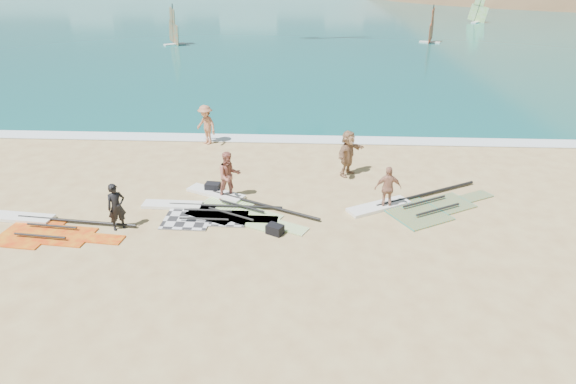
{
  "coord_description": "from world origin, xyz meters",
  "views": [
    {
      "loc": [
        0.65,
        -11.13,
        8.27
      ],
      "look_at": [
        -0.13,
        4.0,
        1.0
      ],
      "focal_mm": 30.0,
      "sensor_mm": 36.0,
      "label": 1
    }
  ],
  "objects_px": {
    "beachgoer_mid": "(206,125)",
    "rig_green": "(233,205)",
    "beachgoer_left": "(229,176)",
    "beachgoer_right": "(348,153)",
    "rig_orange": "(413,206)",
    "beachgoer_back": "(388,188)",
    "gear_bag_near": "(213,187)",
    "person_wetsuit": "(116,207)",
    "rig_red": "(42,227)",
    "gear_bag_far": "(275,229)",
    "rig_grey": "(197,212)"
  },
  "relations": [
    {
      "from": "rig_orange",
      "to": "beachgoer_mid",
      "type": "relative_size",
      "value": 2.96
    },
    {
      "from": "rig_orange",
      "to": "gear_bag_near",
      "type": "distance_m",
      "value": 7.77
    },
    {
      "from": "rig_green",
      "to": "person_wetsuit",
      "type": "relative_size",
      "value": 3.2
    },
    {
      "from": "rig_green",
      "to": "rig_red",
      "type": "xyz_separation_m",
      "value": [
        -6.31,
        -1.95,
        -0.0
      ]
    },
    {
      "from": "gear_bag_near",
      "to": "person_wetsuit",
      "type": "height_order",
      "value": "person_wetsuit"
    },
    {
      "from": "beachgoer_mid",
      "to": "beachgoer_back",
      "type": "xyz_separation_m",
      "value": [
        8.06,
        -6.63,
        -0.16
      ]
    },
    {
      "from": "rig_red",
      "to": "beachgoer_back",
      "type": "bearing_deg",
      "value": 15.49
    },
    {
      "from": "rig_orange",
      "to": "beachgoer_right",
      "type": "distance_m",
      "value": 3.81
    },
    {
      "from": "rig_green",
      "to": "rig_red",
      "type": "height_order",
      "value": "rig_green"
    },
    {
      "from": "person_wetsuit",
      "to": "beachgoer_right",
      "type": "distance_m",
      "value": 9.51
    },
    {
      "from": "gear_bag_near",
      "to": "person_wetsuit",
      "type": "bearing_deg",
      "value": -130.35
    },
    {
      "from": "rig_green",
      "to": "gear_bag_far",
      "type": "height_order",
      "value": "gear_bag_far"
    },
    {
      "from": "gear_bag_far",
      "to": "beachgoer_back",
      "type": "bearing_deg",
      "value": 27.22
    },
    {
      "from": "gear_bag_far",
      "to": "beachgoer_left",
      "type": "distance_m",
      "value": 3.32
    },
    {
      "from": "rig_green",
      "to": "rig_orange",
      "type": "bearing_deg",
      "value": 28.56
    },
    {
      "from": "rig_red",
      "to": "gear_bag_far",
      "type": "bearing_deg",
      "value": 5.89
    },
    {
      "from": "rig_grey",
      "to": "rig_green",
      "type": "relative_size",
      "value": 0.98
    },
    {
      "from": "beachgoer_mid",
      "to": "rig_green",
      "type": "bearing_deg",
      "value": -31.84
    },
    {
      "from": "rig_green",
      "to": "beachgoer_mid",
      "type": "relative_size",
      "value": 2.69
    },
    {
      "from": "rig_grey",
      "to": "rig_orange",
      "type": "xyz_separation_m",
      "value": [
        7.95,
        0.89,
        0.0
      ]
    },
    {
      "from": "rig_red",
      "to": "gear_bag_near",
      "type": "xyz_separation_m",
      "value": [
        5.33,
        3.18,
        0.13
      ]
    },
    {
      "from": "gear_bag_near",
      "to": "beachgoer_right",
      "type": "height_order",
      "value": "beachgoer_right"
    },
    {
      "from": "gear_bag_near",
      "to": "beachgoer_left",
      "type": "relative_size",
      "value": 0.3
    },
    {
      "from": "rig_red",
      "to": "beachgoer_left",
      "type": "height_order",
      "value": "beachgoer_left"
    },
    {
      "from": "rig_orange",
      "to": "gear_bag_far",
      "type": "bearing_deg",
      "value": 174.29
    },
    {
      "from": "rig_orange",
      "to": "beachgoer_mid",
      "type": "xyz_separation_m",
      "value": [
        -9.06,
        6.46,
        0.94
      ]
    },
    {
      "from": "rig_orange",
      "to": "rig_grey",
      "type": "bearing_deg",
      "value": 156.75
    },
    {
      "from": "rig_orange",
      "to": "gear_bag_near",
      "type": "bearing_deg",
      "value": 143.4
    },
    {
      "from": "person_wetsuit",
      "to": "rig_red",
      "type": "bearing_deg",
      "value": 143.91
    },
    {
      "from": "rig_green",
      "to": "rig_orange",
      "type": "height_order",
      "value": "rig_orange"
    },
    {
      "from": "beachgoer_mid",
      "to": "beachgoer_left",
      "type": "bearing_deg",
      "value": -31.6
    },
    {
      "from": "rig_red",
      "to": "beachgoer_back",
      "type": "xyz_separation_m",
      "value": [
        12.03,
        2.08,
        0.78
      ]
    },
    {
      "from": "beachgoer_back",
      "to": "beachgoer_right",
      "type": "xyz_separation_m",
      "value": [
        -1.27,
        3.07,
        0.16
      ]
    },
    {
      "from": "gear_bag_near",
      "to": "beachgoer_back",
      "type": "xyz_separation_m",
      "value": [
        6.7,
        -1.11,
        0.65
      ]
    },
    {
      "from": "rig_grey",
      "to": "person_wetsuit",
      "type": "xyz_separation_m",
      "value": [
        -2.38,
        -1.26,
        0.78
      ]
    },
    {
      "from": "rig_orange",
      "to": "beachgoer_right",
      "type": "xyz_separation_m",
      "value": [
        -2.28,
        2.91,
        0.94
      ]
    },
    {
      "from": "beachgoer_left",
      "to": "beachgoer_back",
      "type": "height_order",
      "value": "beachgoer_left"
    },
    {
      "from": "rig_orange",
      "to": "beachgoer_right",
      "type": "height_order",
      "value": "beachgoer_right"
    },
    {
      "from": "beachgoer_mid",
      "to": "beachgoer_back",
      "type": "distance_m",
      "value": 10.43
    },
    {
      "from": "gear_bag_far",
      "to": "beachgoer_mid",
      "type": "distance_m",
      "value": 9.62
    },
    {
      "from": "beachgoer_left",
      "to": "beachgoer_mid",
      "type": "height_order",
      "value": "beachgoer_mid"
    },
    {
      "from": "rig_orange",
      "to": "person_wetsuit",
      "type": "distance_m",
      "value": 10.58
    },
    {
      "from": "rig_orange",
      "to": "beachgoer_back",
      "type": "xyz_separation_m",
      "value": [
        -1.0,
        -0.16,
        0.78
      ]
    },
    {
      "from": "beachgoer_left",
      "to": "beachgoer_right",
      "type": "bearing_deg",
      "value": 3.12
    },
    {
      "from": "beachgoer_back",
      "to": "person_wetsuit",
      "type": "bearing_deg",
      "value": 8.56
    },
    {
      "from": "gear_bag_near",
      "to": "beachgoer_back",
      "type": "height_order",
      "value": "beachgoer_back"
    },
    {
      "from": "rig_grey",
      "to": "gear_bag_near",
      "type": "relative_size",
      "value": 9.17
    },
    {
      "from": "gear_bag_near",
      "to": "beachgoer_right",
      "type": "distance_m",
      "value": 5.83
    },
    {
      "from": "rig_orange",
      "to": "gear_bag_far",
      "type": "distance_m",
      "value": 5.46
    },
    {
      "from": "beachgoer_back",
      "to": "beachgoer_right",
      "type": "height_order",
      "value": "beachgoer_right"
    }
  ]
}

